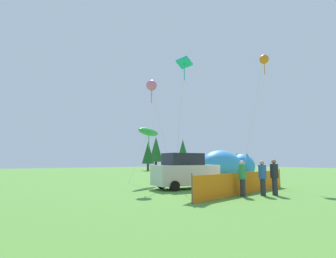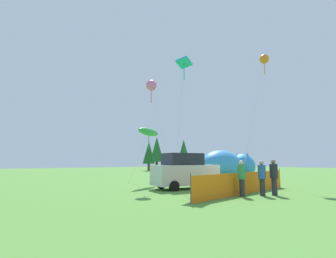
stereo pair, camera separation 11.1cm
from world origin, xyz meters
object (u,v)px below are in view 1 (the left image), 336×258
Objects in this scene: folding_chair at (268,180)px; spectator_in_green_shirt at (274,176)px; kite_orange_flower at (264,60)px; kite_teal_diamond at (184,65)px; kite_pink_octopus at (152,86)px; spectator_in_yellow_shirt at (242,177)px; inflatable_cat at (227,166)px; spectator_in_red_shirt at (263,176)px; kite_green_fish at (149,132)px; parked_car at (185,171)px.

folding_chair is 3.99m from spectator_in_green_shirt.
kite_teal_diamond is at bearing 165.72° from kite_orange_flower.
kite_pink_octopus is at bearing 121.29° from folding_chair.
spectator_in_yellow_shirt is at bearing -155.95° from kite_orange_flower.
kite_teal_diamond is at bearing 87.29° from spectator_in_yellow_shirt.
inflatable_cat is 11.54m from spectator_in_yellow_shirt.
spectator_in_red_shirt is 0.69m from spectator_in_green_shirt.
spectator_in_red_shirt is 0.24× the size of kite_pink_octopus.
kite_teal_diamond reaches higher than spectator_in_red_shirt.
spectator_in_red_shirt is 9.62m from kite_green_fish.
kite_green_fish reaches higher than spectator_in_yellow_shirt.
spectator_in_red_shirt is at bearing -170.15° from folding_chair.
kite_pink_octopus reaches higher than spectator_in_green_shirt.
inflatable_cat is 0.77× the size of kite_teal_diamond.
kite_green_fish is at bearing 93.45° from spectator_in_yellow_shirt.
kite_teal_diamond reaches higher than spectator_in_yellow_shirt.
folding_chair is 0.09× the size of kite_orange_flower.
inflatable_cat is 3.78× the size of spectator_in_yellow_shirt.
kite_pink_octopus is (-1.44, 6.68, 6.20)m from spectator_in_yellow_shirt.
kite_teal_diamond reaches higher than parked_car.
kite_teal_diamond is 0.87× the size of kite_orange_flower.
inflatable_cat is 1.56× the size of kite_green_fish.
inflatable_cat is at bearing 51.31° from spectator_in_red_shirt.
parked_car is at bearing -83.98° from kite_green_fish.
folding_chair is 9.83m from kite_teal_diamond.
folding_chair is at bearing 30.22° from spectator_in_red_shirt.
spectator_in_green_shirt is at bearing -63.77° from parked_car.
kite_green_fish is at bearing 107.76° from folding_chair.
spectator_in_yellow_shirt is at bearing 156.89° from spectator_in_green_shirt.
kite_orange_flower reaches higher than spectator_in_red_shirt.
kite_teal_diamond is (-1.49, 5.74, 7.57)m from spectator_in_green_shirt.
spectator_in_green_shirt is (1.72, -0.74, 0.03)m from spectator_in_yellow_shirt.
parked_car is at bearing 91.22° from spectator_in_yellow_shirt.
parked_car is 0.43× the size of kite_orange_flower.
parked_car is 4.58m from spectator_in_yellow_shirt.
spectator_in_green_shirt is (-3.10, -2.47, 0.48)m from folding_chair.
kite_teal_diamond is at bearing -160.30° from inflatable_cat.
kite_orange_flower reaches higher than kite_teal_diamond.
parked_car is at bearing 169.51° from kite_orange_flower.
kite_pink_octopus is at bearing 158.24° from kite_orange_flower.
kite_teal_diamond is (-7.82, -3.25, 7.31)m from inflatable_cat.
kite_pink_octopus is (-3.16, 7.42, 6.16)m from spectator_in_green_shirt.
spectator_in_yellow_shirt is at bearing -77.87° from kite_pink_octopus.
spectator_in_green_shirt reaches higher than spectator_in_yellow_shirt.
spectator_in_green_shirt is (-6.34, -8.99, -0.26)m from inflatable_cat.
kite_orange_flower is 11.12m from kite_green_fish.
inflatable_cat is 3.78× the size of spectator_in_red_shirt.
spectator_in_red_shirt is (-3.73, -2.17, 0.45)m from folding_chair.
folding_chair is at bearing 19.75° from spectator_in_yellow_shirt.
kite_green_fish is (-7.74, 5.31, -5.96)m from kite_orange_flower.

